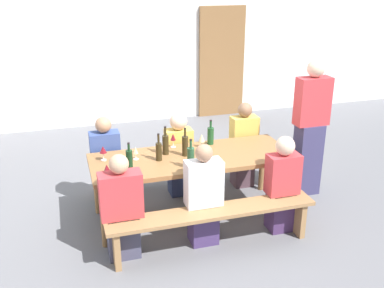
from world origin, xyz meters
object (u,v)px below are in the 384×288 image
at_px(bench_far, 176,163).
at_px(seated_guest_near_0, 122,210).
at_px(tasting_table, 192,162).
at_px(standing_host, 310,131).
at_px(wine_glass_4, 135,151).
at_px(seated_guest_near_1, 204,198).
at_px(wine_bottle_0, 191,157).
at_px(wine_bottle_3, 185,145).
at_px(wine_bottle_4, 129,161).
at_px(wine_glass_0, 173,138).
at_px(wine_glass_3, 202,138).
at_px(bench_near, 213,218).
at_px(wine_glass_2, 103,150).
at_px(seated_guest_far_0, 106,163).
at_px(seated_guest_far_2, 243,147).
at_px(wine_bottle_2, 159,151).
at_px(seated_guest_near_2, 282,186).
at_px(wine_bottle_5, 166,144).
at_px(wine_glass_1, 107,168).
at_px(seated_guest_far_1, 179,155).

height_order(bench_far, seated_guest_near_0, seated_guest_near_0).
relative_size(tasting_table, standing_host, 1.32).
xyz_separation_m(wine_glass_4, seated_guest_near_1, (0.58, -0.68, -0.33)).
bearing_deg(bench_far, wine_bottle_0, -95.81).
bearing_deg(wine_bottle_3, wine_bottle_4, -158.49).
xyz_separation_m(wine_glass_0, wine_glass_3, (0.33, -0.09, -0.01)).
height_order(wine_glass_4, seated_guest_near_1, seated_guest_near_1).
relative_size(wine_bottle_0, wine_glass_3, 2.01).
bearing_deg(bench_near, wine_bottle_3, 94.95).
height_order(wine_glass_2, standing_host, standing_host).
xyz_separation_m(wine_bottle_3, wine_glass_2, (-0.90, 0.13, -0.00)).
height_order(seated_guest_far_0, seated_guest_far_2, seated_guest_far_2).
relative_size(wine_bottle_4, seated_guest_near_1, 0.30).
bearing_deg(seated_guest_near_0, bench_far, -34.49).
bearing_deg(wine_glass_4, bench_near, -52.92).
xyz_separation_m(wine_bottle_2, wine_bottle_4, (-0.36, -0.22, 0.02)).
xyz_separation_m(wine_glass_2, wine_glass_4, (0.35, -0.08, -0.02)).
distance_m(wine_bottle_0, seated_guest_near_2, 1.05).
xyz_separation_m(wine_bottle_5, seated_guest_near_1, (0.22, -0.73, -0.35)).
xyz_separation_m(wine_glass_1, seated_guest_far_0, (0.07, 0.85, -0.31)).
xyz_separation_m(wine_glass_1, seated_guest_near_0, (0.09, -0.30, -0.33)).
relative_size(wine_glass_1, seated_guest_far_1, 0.13).
distance_m(wine_bottle_3, wine_glass_0, 0.29).
distance_m(wine_bottle_0, seated_guest_far_1, 0.95).
xyz_separation_m(seated_guest_near_0, seated_guest_near_1, (0.85, 0.00, 0.01)).
relative_size(seated_guest_near_0, seated_guest_far_2, 0.96).
relative_size(wine_glass_3, seated_guest_far_1, 0.15).
xyz_separation_m(wine_bottle_3, seated_guest_near_2, (0.92, -0.63, -0.34)).
distance_m(tasting_table, wine_bottle_4, 0.80).
bearing_deg(seated_guest_near_0, wine_bottle_2, -41.55).
relative_size(wine_bottle_5, wine_glass_1, 2.39).
height_order(wine_glass_1, seated_guest_near_0, seated_guest_near_0).
relative_size(wine_bottle_0, wine_glass_4, 2.22).
bearing_deg(wine_glass_1, seated_guest_far_2, 24.55).
relative_size(wine_glass_1, seated_guest_far_0, 0.12).
xyz_separation_m(seated_guest_near_2, seated_guest_far_0, (-1.76, 1.16, 0.00)).
height_order(wine_glass_0, standing_host, standing_host).
xyz_separation_m(bench_far, wine_bottle_5, (-0.27, -0.57, 0.51)).
xyz_separation_m(wine_glass_3, seated_guest_near_1, (-0.24, -0.82, -0.34)).
bearing_deg(wine_glass_3, seated_guest_far_0, 163.20).
bearing_deg(seated_guest_near_1, wine_glass_2, 50.65).
relative_size(wine_bottle_5, wine_glass_4, 2.26).
relative_size(bench_far, wine_glass_0, 12.76).
xyz_separation_m(wine_bottle_2, seated_guest_near_2, (1.23, -0.58, -0.33)).
relative_size(wine_glass_0, seated_guest_far_0, 0.15).
bearing_deg(wine_bottle_2, seated_guest_far_2, 24.48).
height_order(wine_glass_1, wine_glass_4, wine_glass_4).
bearing_deg(wine_bottle_3, wine_glass_2, 171.79).
relative_size(wine_glass_0, standing_host, 0.10).
xyz_separation_m(tasting_table, seated_guest_near_1, (-0.05, -0.58, -0.16)).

